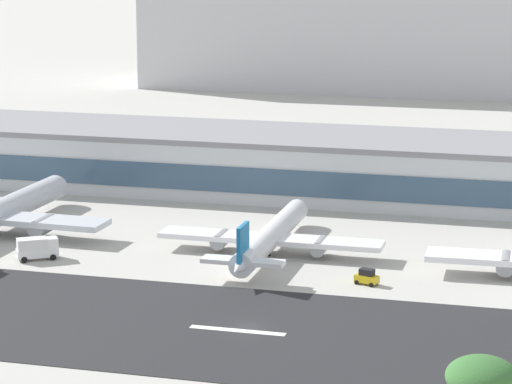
# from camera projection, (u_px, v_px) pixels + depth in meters

# --- Properties ---
(ground_plane) EXTENTS (1400.00, 1400.00, 0.00)m
(ground_plane) POSITION_uv_depth(u_px,v_px,m) (248.00, 328.00, 148.08)
(ground_plane) COLOR #B2AFA8
(runway_strip) EXTENTS (800.00, 33.97, 0.08)m
(runway_strip) POSITION_uv_depth(u_px,v_px,m) (244.00, 331.00, 146.62)
(runway_strip) COLOR #262628
(runway_strip) RESTS_ON ground_plane
(runway_centreline_dash_4) EXTENTS (12.00, 1.20, 0.01)m
(runway_centreline_dash_4) POSITION_uv_depth(u_px,v_px,m) (237.00, 330.00, 146.83)
(runway_centreline_dash_4) COLOR white
(runway_centreline_dash_4) RESTS_ON runway_strip
(terminal_building) EXTENTS (150.95, 25.13, 11.03)m
(terminal_building) POSITION_uv_depth(u_px,v_px,m) (332.00, 165.00, 219.00)
(terminal_building) COLOR silver
(terminal_building) RESTS_ON ground_plane
(distant_hotel_block) EXTENTS (112.52, 39.63, 37.64)m
(distant_hotel_block) POSITION_uv_depth(u_px,v_px,m) (338.00, 24.00, 360.23)
(distant_hotel_block) COLOR #BCBCC1
(distant_hotel_block) RESTS_ON ground_plane
(airliner_blue_tail_gate_1) EXTENTS (33.93, 39.32, 8.21)m
(airliner_blue_tail_gate_1) POSITION_uv_depth(u_px,v_px,m) (269.00, 238.00, 179.66)
(airliner_blue_tail_gate_1) COLOR silver
(airliner_blue_tail_gate_1) RESTS_ON ground_plane
(service_box_truck_0) EXTENTS (6.33, 5.31, 3.25)m
(service_box_truck_0) POSITION_uv_depth(u_px,v_px,m) (37.00, 248.00, 177.68)
(service_box_truck_0) COLOR white
(service_box_truck_0) RESTS_ON ground_plane
(service_baggage_tug_1) EXTENTS (3.54, 2.66, 2.20)m
(service_baggage_tug_1) POSITION_uv_depth(u_px,v_px,m) (367.00, 277.00, 165.58)
(service_baggage_tug_1) COLOR gold
(service_baggage_tug_1) RESTS_ON ground_plane
(palm_tree_0) EXTENTS (5.66, 5.66, 15.98)m
(palm_tree_0) POSITION_uv_depth(u_px,v_px,m) (482.00, 383.00, 92.89)
(palm_tree_0) COLOR brown
(palm_tree_0) RESTS_ON ground_plane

